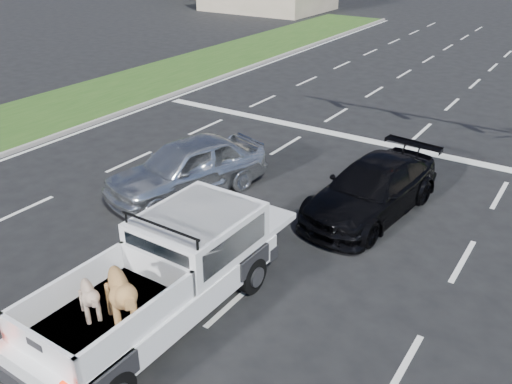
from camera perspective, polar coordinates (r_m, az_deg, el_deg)
ground at (r=12.15m, az=-9.01°, el=-8.43°), size 160.00×160.00×0.00m
road_markings at (r=16.89m, az=5.82°, el=2.24°), size 17.75×60.00×0.01m
grass_median_left at (r=23.70m, az=-20.49°, el=7.95°), size 5.00×60.00×0.10m
curb_left at (r=21.84m, az=-16.54°, el=7.11°), size 0.15×60.00×0.14m
pickup_truck at (r=10.39m, az=-9.72°, el=-8.69°), size 2.12×5.47×2.04m
silver_sedan at (r=15.19m, az=-7.29°, el=2.60°), size 3.22×5.05×1.60m
black_coupe at (r=14.36m, az=12.11°, el=0.30°), size 2.53×5.02×1.40m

